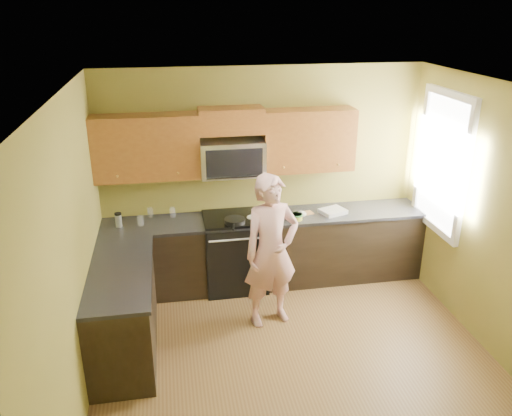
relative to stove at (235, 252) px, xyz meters
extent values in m
plane|color=brown|center=(0.40, -1.68, -0.47)|extent=(4.00, 4.00, 0.00)
plane|color=white|center=(0.40, -1.68, 2.23)|extent=(4.00, 4.00, 0.00)
plane|color=olive|center=(0.40, 0.32, 0.88)|extent=(4.00, 0.00, 4.00)
plane|color=olive|center=(0.40, -3.67, 0.88)|extent=(4.00, 0.00, 4.00)
plane|color=olive|center=(-1.60, -1.68, 0.88)|extent=(0.00, 4.00, 4.00)
plane|color=olive|center=(2.40, -1.68, 0.88)|extent=(0.00, 4.00, 4.00)
cube|color=black|center=(0.40, 0.02, -0.03)|extent=(4.00, 0.60, 0.88)
cube|color=black|center=(-1.30, -1.08, -0.03)|extent=(0.60, 1.60, 0.88)
cube|color=black|center=(0.40, 0.01, 0.43)|extent=(4.00, 0.62, 0.04)
cube|color=black|center=(-1.29, -1.08, 0.43)|extent=(0.62, 1.60, 0.04)
cube|color=brown|center=(0.00, 0.16, 1.62)|extent=(0.76, 0.33, 0.30)
imported|color=#D96F6C|center=(0.29, -0.84, 0.39)|extent=(0.72, 0.56, 1.74)
cube|color=#B27F47|center=(0.94, 0.02, 0.45)|extent=(0.13, 0.13, 0.01)
ellipsoid|color=silver|center=(0.20, -0.06, 0.48)|extent=(0.14, 0.15, 0.06)
ellipsoid|color=silver|center=(0.83, -0.06, 0.48)|extent=(0.15, 0.16, 0.07)
cube|color=silver|center=(1.24, -0.03, 0.47)|extent=(0.36, 0.33, 0.05)
cylinder|color=silver|center=(-1.01, 0.24, 0.51)|extent=(0.09, 0.09, 0.12)
cylinder|color=silver|center=(-1.12, 0.01, 0.51)|extent=(0.08, 0.08, 0.12)
cylinder|color=silver|center=(-0.74, 0.20, 0.51)|extent=(0.07, 0.07, 0.12)
camera|label=1|loc=(-0.75, -5.71, 2.91)|focal=36.01mm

